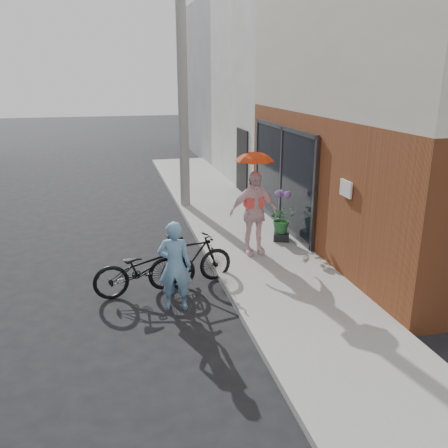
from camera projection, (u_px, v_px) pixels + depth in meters
name	position (u px, v px, depth m)	size (l,w,h in m)	color
ground	(179.00, 302.00, 8.30)	(80.00, 80.00, 0.00)	black
sidewalk	(259.00, 250.00, 10.61)	(2.20, 24.00, 0.12)	gray
curb	(208.00, 254.00, 10.35)	(0.12, 24.00, 0.12)	#9E9E99
plaster_building	(336.00, 83.00, 17.21)	(8.00, 6.00, 7.00)	white
east_building_far	(272.00, 81.00, 23.69)	(8.00, 8.00, 7.00)	gray
utility_pole	(183.00, 86.00, 13.05)	(0.28, 0.28, 7.00)	#9E9E99
officer	(175.00, 266.00, 7.87)	(0.57, 0.37, 1.55)	#6F9EC6
bike_left	(145.00, 268.00, 8.50)	(0.65, 1.86, 0.98)	black
bike_right	(191.00, 260.00, 8.85)	(0.47, 1.66, 1.00)	black
kimono_woman	(254.00, 213.00, 10.01)	(1.06, 0.44, 1.80)	#FFD5DA
parasol	(255.00, 154.00, 9.63)	(0.77, 0.77, 0.67)	#F6551C
planter	(281.00, 236.00, 11.04)	(0.35, 0.35, 0.19)	black
potted_plant	(282.00, 219.00, 10.92)	(0.58, 0.51, 0.65)	#2A6A34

